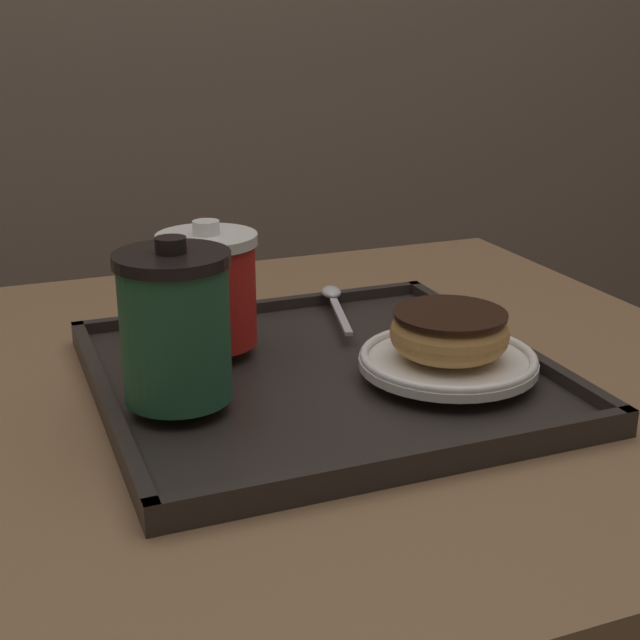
% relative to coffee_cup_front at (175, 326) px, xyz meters
% --- Properties ---
extents(cafe_table, '(0.90, 0.81, 0.72)m').
position_rel_coffee_cup_front_xyz_m(cafe_table, '(0.12, 0.06, -0.26)').
color(cafe_table, '#846042').
rests_on(cafe_table, ground_plane).
extents(serving_tray, '(0.40, 0.39, 0.02)m').
position_rel_coffee_cup_front_xyz_m(serving_tray, '(0.14, 0.03, -0.08)').
color(serving_tray, '#282321').
rests_on(serving_tray, cafe_table).
extents(coffee_cup_front, '(0.09, 0.09, 0.14)m').
position_rel_coffee_cup_front_xyz_m(coffee_cup_front, '(0.00, 0.00, 0.00)').
color(coffee_cup_front, '#235638').
rests_on(coffee_cup_front, serving_tray).
extents(coffee_cup_rear, '(0.10, 0.10, 0.12)m').
position_rel_coffee_cup_front_xyz_m(coffee_cup_rear, '(0.06, 0.12, -0.01)').
color(coffee_cup_rear, red).
rests_on(coffee_cup_rear, serving_tray).
extents(plate_with_chocolate_donut, '(0.16, 0.16, 0.01)m').
position_rel_coffee_cup_front_xyz_m(plate_with_chocolate_donut, '(0.24, -0.02, -0.06)').
color(plate_with_chocolate_donut, white).
rests_on(plate_with_chocolate_donut, serving_tray).
extents(donut_chocolate_glazed, '(0.11, 0.11, 0.04)m').
position_rel_coffee_cup_front_xyz_m(donut_chocolate_glazed, '(0.24, -0.02, -0.03)').
color(donut_chocolate_glazed, tan).
rests_on(donut_chocolate_glazed, plate_with_chocolate_donut).
extents(spoon, '(0.05, 0.14, 0.01)m').
position_rel_coffee_cup_front_xyz_m(spoon, '(0.22, 0.19, -0.06)').
color(spoon, silver).
rests_on(spoon, serving_tray).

